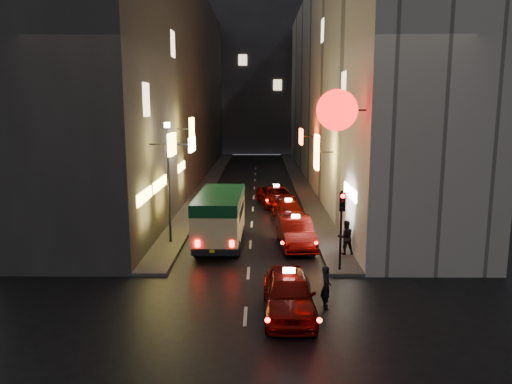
{
  "coord_description": "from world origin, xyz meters",
  "views": [
    {
      "loc": [
        0.51,
        -12.34,
        7.29
      ],
      "look_at": [
        0.3,
        13.0,
        2.81
      ],
      "focal_mm": 35.0,
      "sensor_mm": 36.0,
      "label": 1
    }
  ],
  "objects_px": {
    "traffic_light": "(342,213)",
    "taxi_near": "(289,290)",
    "lamp_post": "(169,174)",
    "minibus": "(220,213)",
    "pedestrian_crossing": "(326,285)"
  },
  "relations": [
    {
      "from": "minibus",
      "to": "taxi_near",
      "type": "bearing_deg",
      "value": -70.45
    },
    {
      "from": "taxi_near",
      "to": "traffic_light",
      "type": "height_order",
      "value": "traffic_light"
    },
    {
      "from": "minibus",
      "to": "pedestrian_crossing",
      "type": "xyz_separation_m",
      "value": [
        4.47,
        -8.17,
        -0.84
      ]
    },
    {
      "from": "taxi_near",
      "to": "pedestrian_crossing",
      "type": "xyz_separation_m",
      "value": [
        1.38,
        0.53,
        0.01
      ]
    },
    {
      "from": "taxi_near",
      "to": "pedestrian_crossing",
      "type": "height_order",
      "value": "taxi_near"
    },
    {
      "from": "pedestrian_crossing",
      "to": "traffic_light",
      "type": "distance_m",
      "value": 4.29
    },
    {
      "from": "pedestrian_crossing",
      "to": "lamp_post",
      "type": "height_order",
      "value": "lamp_post"
    },
    {
      "from": "taxi_near",
      "to": "pedestrian_crossing",
      "type": "bearing_deg",
      "value": 20.89
    },
    {
      "from": "minibus",
      "to": "pedestrian_crossing",
      "type": "relative_size",
      "value": 3.61
    },
    {
      "from": "minibus",
      "to": "pedestrian_crossing",
      "type": "height_order",
      "value": "minibus"
    },
    {
      "from": "lamp_post",
      "to": "taxi_near",
      "type": "bearing_deg",
      "value": -56.94
    },
    {
      "from": "traffic_light",
      "to": "taxi_near",
      "type": "bearing_deg",
      "value": -120.26
    },
    {
      "from": "taxi_near",
      "to": "traffic_light",
      "type": "bearing_deg",
      "value": 59.74
    },
    {
      "from": "pedestrian_crossing",
      "to": "traffic_light",
      "type": "bearing_deg",
      "value": -20.66
    },
    {
      "from": "minibus",
      "to": "traffic_light",
      "type": "bearing_deg",
      "value": -38.57
    }
  ]
}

